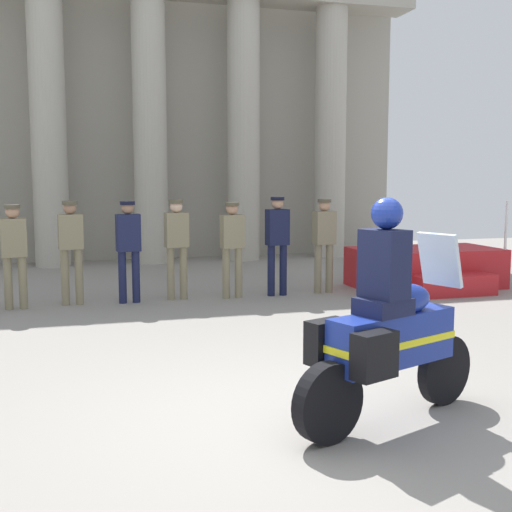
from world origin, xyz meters
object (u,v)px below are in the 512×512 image
object	(u,v)px
reviewing_stand	(427,269)
officer_in_row_1	(71,244)
officer_in_row_0	(14,248)
officer_in_row_2	(128,243)
officer_in_row_6	(324,238)
officer_in_row_5	(277,238)
motorcycle_with_rider	(387,331)
officer_in_row_4	(232,242)
officer_in_row_3	(177,241)

from	to	relation	value
reviewing_stand	officer_in_row_1	size ratio (longest dim) A/B	1.61
officer_in_row_0	officer_in_row_2	bearing A→B (deg)	174.49
officer_in_row_6	officer_in_row_5	bearing A→B (deg)	-5.07
reviewing_stand	officer_in_row_6	world-z (taller)	officer_in_row_6
officer_in_row_0	motorcycle_with_rider	size ratio (longest dim) A/B	0.83
officer_in_row_5	reviewing_stand	bearing A→B (deg)	173.94
officer_in_row_6	motorcycle_with_rider	distance (m)	6.26
reviewing_stand	officer_in_row_0	bearing A→B (deg)	-179.55
officer_in_row_2	officer_in_row_6	size ratio (longest dim) A/B	1.00
motorcycle_with_rider	officer_in_row_2	bearing A→B (deg)	83.66
officer_in_row_0	officer_in_row_5	distance (m)	4.31
officer_in_row_4	officer_in_row_6	xyz separation A→B (m)	(1.69, 0.04, 0.02)
reviewing_stand	officer_in_row_2	bearing A→B (deg)	-179.84
officer_in_row_2	motorcycle_with_rider	bearing A→B (deg)	98.12
officer_in_row_5	officer_in_row_6	size ratio (longest dim) A/B	1.03
officer_in_row_3	officer_in_row_6	bearing A→B (deg)	171.31
officer_in_row_3	officer_in_row_4	distance (m)	0.94
officer_in_row_4	motorcycle_with_rider	distance (m)	5.94
officer_in_row_3	motorcycle_with_rider	xyz separation A→B (m)	(0.80, -6.06, -0.20)
reviewing_stand	officer_in_row_0	world-z (taller)	officer_in_row_0
officer_in_row_0	motorcycle_with_rider	bearing A→B (deg)	112.66
motorcycle_with_rider	reviewing_stand	bearing A→B (deg)	35.39
officer_in_row_2	motorcycle_with_rider	world-z (taller)	motorcycle_with_rider
officer_in_row_2	officer_in_row_6	xyz separation A→B (m)	(3.44, -0.00, 0.00)
reviewing_stand	motorcycle_with_rider	distance (m)	7.18
officer_in_row_1	officer_in_row_3	size ratio (longest dim) A/B	1.00
officer_in_row_1	officer_in_row_6	xyz separation A→B (m)	(4.34, -0.09, -0.00)
reviewing_stand	motorcycle_with_rider	xyz separation A→B (m)	(-3.93, -5.99, 0.44)
officer_in_row_3	officer_in_row_6	xyz separation A→B (m)	(2.63, -0.08, -0.01)
reviewing_stand	officer_in_row_5	distance (m)	3.06
officer_in_row_6	officer_in_row_3	bearing A→B (deg)	-8.69
officer_in_row_5	motorcycle_with_rider	world-z (taller)	motorcycle_with_rider
officer_in_row_5	officer_in_row_0	bearing A→B (deg)	-6.70
reviewing_stand	officer_in_row_1	xyz separation A→B (m)	(-6.44, 0.07, 0.65)
reviewing_stand	officer_in_row_2	world-z (taller)	officer_in_row_2
officer_in_row_5	officer_in_row_4	bearing A→B (deg)	-5.90
reviewing_stand	officer_in_row_5	bearing A→B (deg)	-179.17
officer_in_row_0	officer_in_row_3	world-z (taller)	officer_in_row_3
officer_in_row_4	officer_in_row_6	bearing A→B (deg)	174.53
officer_in_row_0	officer_in_row_2	xyz separation A→B (m)	(1.76, 0.04, 0.02)
reviewing_stand	officer_in_row_6	xyz separation A→B (m)	(-2.10, -0.02, 0.64)
officer_in_row_0	officer_in_row_1	xyz separation A→B (m)	(0.86, 0.13, 0.03)
officer_in_row_0	officer_in_row_1	distance (m)	0.87
officer_in_row_3	officer_in_row_1	bearing A→B (deg)	-6.97
officer_in_row_1	officer_in_row_3	bearing A→B (deg)	173.03
officer_in_row_3	reviewing_stand	bearing A→B (deg)	172.30
motorcycle_with_rider	officer_in_row_4	bearing A→B (deg)	67.33
officer_in_row_1	officer_in_row_4	size ratio (longest dim) A/B	1.03
reviewing_stand	motorcycle_with_rider	bearing A→B (deg)	-123.26
officer_in_row_4	motorcycle_with_rider	xyz separation A→B (m)	(-0.14, -5.94, -0.18)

